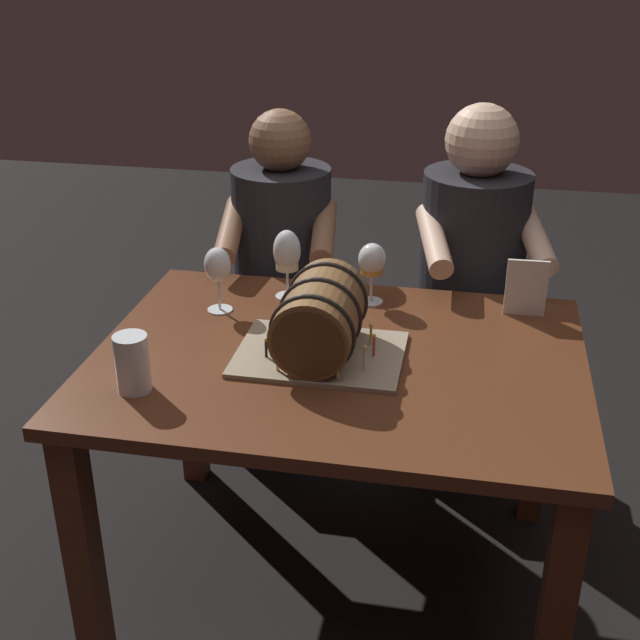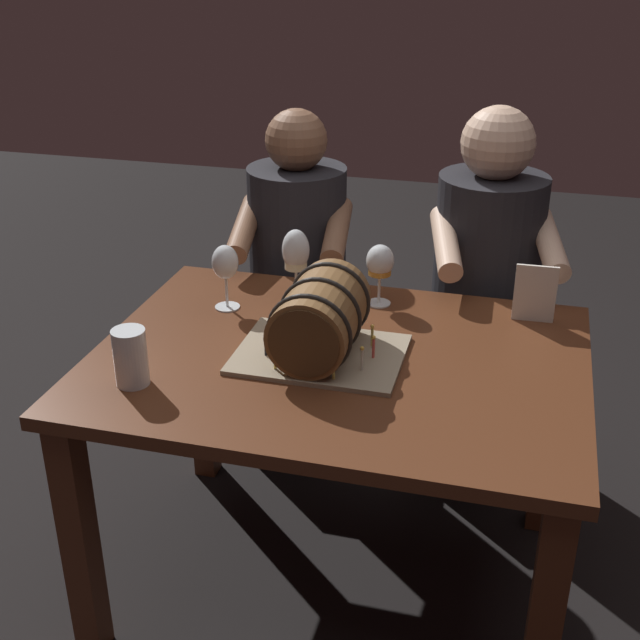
{
  "view_description": "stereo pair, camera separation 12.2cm",
  "coord_description": "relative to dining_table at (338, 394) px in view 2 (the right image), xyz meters",
  "views": [
    {
      "loc": [
        0.3,
        -1.8,
        1.7
      ],
      "look_at": [
        -0.04,
        -0.02,
        0.82
      ],
      "focal_mm": 46.97,
      "sensor_mm": 36.0,
      "label": 1
    },
    {
      "loc": [
        0.42,
        -1.78,
        1.7
      ],
      "look_at": [
        -0.04,
        -0.02,
        0.82
      ],
      "focal_mm": 46.97,
      "sensor_mm": 36.0,
      "label": 2
    }
  ],
  "objects": [
    {
      "name": "ground_plane",
      "position": [
        0.0,
        0.0,
        -0.61
      ],
      "size": [
        8.0,
        8.0,
        0.0
      ],
      "primitive_type": "plane",
      "color": "black"
    },
    {
      "name": "dining_table",
      "position": [
        0.0,
        0.0,
        0.0
      ],
      "size": [
        1.21,
        0.9,
        0.72
      ],
      "color": "#562D19",
      "rests_on": "ground"
    },
    {
      "name": "barrel_cake",
      "position": [
        -0.04,
        -0.02,
        0.21
      ],
      "size": [
        0.41,
        0.3,
        0.21
      ],
      "color": "gray",
      "rests_on": "dining_table"
    },
    {
      "name": "wine_glass_empty",
      "position": [
        -0.37,
        0.2,
        0.24
      ],
      "size": [
        0.07,
        0.07,
        0.18
      ],
      "color": "white",
      "rests_on": "dining_table"
    },
    {
      "name": "wine_glass_white",
      "position": [
        -0.2,
        0.32,
        0.24
      ],
      "size": [
        0.08,
        0.08,
        0.2
      ],
      "color": "white",
      "rests_on": "dining_table"
    },
    {
      "name": "wine_glass_amber",
      "position": [
        0.04,
        0.33,
        0.23
      ],
      "size": [
        0.08,
        0.08,
        0.18
      ],
      "color": "white",
      "rests_on": "dining_table"
    },
    {
      "name": "beer_pint",
      "position": [
        -0.43,
        -0.25,
        0.17
      ],
      "size": [
        0.08,
        0.08,
        0.14
      ],
      "color": "white",
      "rests_on": "dining_table"
    },
    {
      "name": "menu_card",
      "position": [
        0.46,
        0.33,
        0.19
      ],
      "size": [
        0.11,
        0.01,
        0.16
      ],
      "primitive_type": "cube",
      "rotation": [
        0.02,
        0.0,
        0.03
      ],
      "color": "silver",
      "rests_on": "dining_table"
    },
    {
      "name": "person_seated_left",
      "position": [
        -0.31,
        0.68,
        -0.08
      ],
      "size": [
        0.39,
        0.49,
        1.18
      ],
      "color": "black",
      "rests_on": "ground"
    },
    {
      "name": "person_seated_right",
      "position": [
        0.31,
        0.68,
        -0.05
      ],
      "size": [
        0.44,
        0.52,
        1.22
      ],
      "color": "black",
      "rests_on": "ground"
    }
  ]
}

